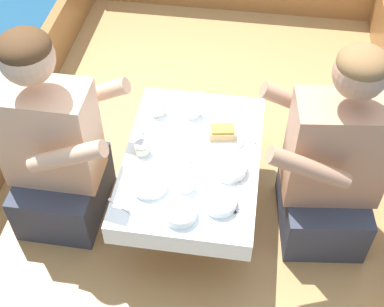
% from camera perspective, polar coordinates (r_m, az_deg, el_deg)
% --- Properties ---
extents(ground_plane, '(60.00, 60.00, 0.00)m').
position_cam_1_polar(ground_plane, '(2.97, 0.41, -7.72)').
color(ground_plane, navy).
extents(boat_deck, '(2.05, 3.35, 0.34)m').
position_cam_1_polar(boat_deck, '(2.83, 0.42, -5.74)').
color(boat_deck, '#A87F4C').
rests_on(boat_deck, ground_plane).
extents(gunwale_port, '(0.06, 3.35, 0.30)m').
position_cam_1_polar(gunwale_port, '(2.84, -19.83, 0.85)').
color(gunwale_port, '#936033').
rests_on(gunwale_port, boat_deck).
extents(cockpit_table, '(0.58, 0.84, 0.38)m').
position_cam_1_polar(cockpit_table, '(2.34, -0.00, -0.99)').
color(cockpit_table, '#B2B2B7').
rests_on(cockpit_table, boat_deck).
extents(person_port, '(0.52, 0.44, 1.01)m').
position_cam_1_polar(person_port, '(2.37, -14.55, 0.42)').
color(person_port, '#333847').
rests_on(person_port, boat_deck).
extents(person_starboard, '(0.56, 0.49, 1.00)m').
position_cam_1_polar(person_starboard, '(2.32, 14.67, -1.37)').
color(person_starboard, '#333847').
rests_on(person_starboard, boat_deck).
extents(plate_sandwich, '(0.21, 0.21, 0.01)m').
position_cam_1_polar(plate_sandwich, '(2.39, 3.20, 1.86)').
color(plate_sandwich, white).
rests_on(plate_sandwich, cockpit_table).
extents(plate_bread, '(0.16, 0.16, 0.01)m').
position_cam_1_polar(plate_bread, '(2.32, -1.70, 0.02)').
color(plate_bread, white).
rests_on(plate_bread, cockpit_table).
extents(sandwich, '(0.13, 0.09, 0.05)m').
position_cam_1_polar(sandwich, '(2.37, 3.23, 2.32)').
color(sandwich, tan).
rests_on(sandwich, plate_sandwich).
extents(bowl_port_near, '(0.15, 0.15, 0.04)m').
position_cam_1_polar(bowl_port_near, '(2.24, 4.01, -1.47)').
color(bowl_port_near, white).
rests_on(bowl_port_near, cockpit_table).
extents(bowl_starboard_near, '(0.14, 0.14, 0.04)m').
position_cam_1_polar(bowl_starboard_near, '(2.13, 2.96, -5.15)').
color(bowl_starboard_near, white).
rests_on(bowl_starboard_near, cockpit_table).
extents(bowl_center_far, '(0.15, 0.15, 0.04)m').
position_cam_1_polar(bowl_center_far, '(2.19, -4.58, -3.18)').
color(bowl_center_far, white).
rests_on(bowl_center_far, cockpit_table).
extents(bowl_port_far, '(0.13, 0.13, 0.04)m').
position_cam_1_polar(bowl_port_far, '(2.09, -1.24, -6.32)').
color(bowl_port_far, white).
rests_on(bowl_port_far, cockpit_table).
extents(coffee_cup_port, '(0.10, 0.07, 0.06)m').
position_cam_1_polar(coffee_cup_port, '(2.49, -3.70, 4.87)').
color(coffee_cup_port, white).
rests_on(coffee_cup_port, cockpit_table).
extents(coffee_cup_starboard, '(0.10, 0.07, 0.06)m').
position_cam_1_polar(coffee_cup_starboard, '(2.47, 0.06, 4.66)').
color(coffee_cup_starboard, white).
rests_on(coffee_cup_starboard, cockpit_table).
extents(coffee_cup_center, '(0.10, 0.07, 0.07)m').
position_cam_1_polar(coffee_cup_center, '(2.17, -0.65, -3.08)').
color(coffee_cup_center, white).
rests_on(coffee_cup_center, cockpit_table).
extents(tin_can, '(0.07, 0.07, 0.05)m').
position_cam_1_polar(tin_can, '(2.32, -5.33, 0.57)').
color(tin_can, silver).
rests_on(tin_can, cockpit_table).
extents(utensil_spoon_center, '(0.04, 0.17, 0.01)m').
position_cam_1_polar(utensil_spoon_center, '(2.35, 6.33, 0.51)').
color(utensil_spoon_center, silver).
rests_on(utensil_spoon_center, cockpit_table).
extents(utensil_fork_port, '(0.10, 0.16, 0.00)m').
position_cam_1_polar(utensil_fork_port, '(2.10, 5.06, -7.10)').
color(utensil_fork_port, silver).
rests_on(utensil_fork_port, cockpit_table).
extents(utensil_fork_starboard, '(0.03, 0.17, 0.00)m').
position_cam_1_polar(utensil_fork_starboard, '(2.20, 4.96, -3.80)').
color(utensil_fork_starboard, silver).
rests_on(utensil_fork_starboard, cockpit_table).
extents(utensil_spoon_starboard, '(0.10, 0.16, 0.01)m').
position_cam_1_polar(utensil_spoon_starboard, '(2.39, -4.74, 1.68)').
color(utensil_spoon_starboard, silver).
rests_on(utensil_spoon_starboard, cockpit_table).
extents(utensil_knife_port, '(0.16, 0.09, 0.00)m').
position_cam_1_polar(utensil_knife_port, '(2.15, -7.19, -5.87)').
color(utensil_knife_port, silver).
rests_on(utensil_knife_port, cockpit_table).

